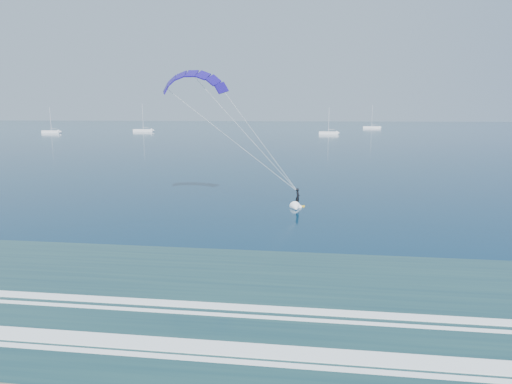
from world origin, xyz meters
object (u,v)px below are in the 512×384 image
Objects in this scene: sailboat_1 at (143,130)px; sailboat_3 at (372,127)px; kitesurfer_rig at (244,132)px; sailboat_2 at (328,133)px; sailboat_0 at (51,132)px.

sailboat_3 is at bearing 27.33° from sailboat_1.
kitesurfer_rig is 1.34× the size of sailboat_2.
kitesurfer_rig is at bearing -99.39° from sailboat_3.
sailboat_3 is (26.15, 73.10, 0.01)m from sailboat_2.
kitesurfer_rig is at bearing -52.94° from sailboat_0.
sailboat_1 is (-76.83, 168.72, -6.93)m from kitesurfer_rig.
kitesurfer_rig is 186.77m from sailboat_0.
sailboat_0 is 169.67m from sailboat_3.
kitesurfer_rig is 1.13× the size of sailboat_3.
sailboat_1 is at bearing -152.67° from sailboat_3.
sailboat_0 is at bearing 127.06° from kitesurfer_rig.
sailboat_1 is 1.17× the size of sailboat_2.
kitesurfer_rig is 231.10m from sailboat_3.
sailboat_3 is at bearing 70.31° from sailboat_2.
sailboat_1 reaches higher than sailboat_2.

